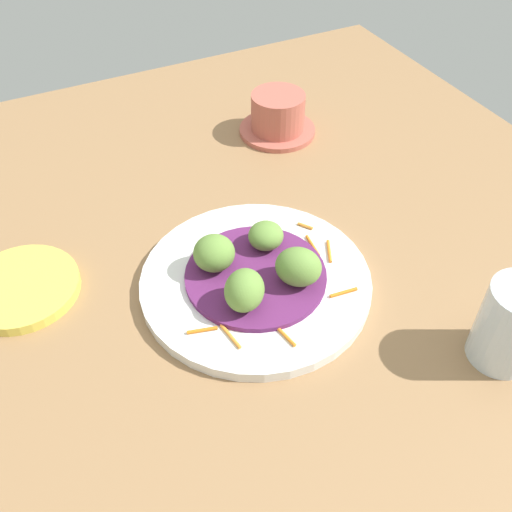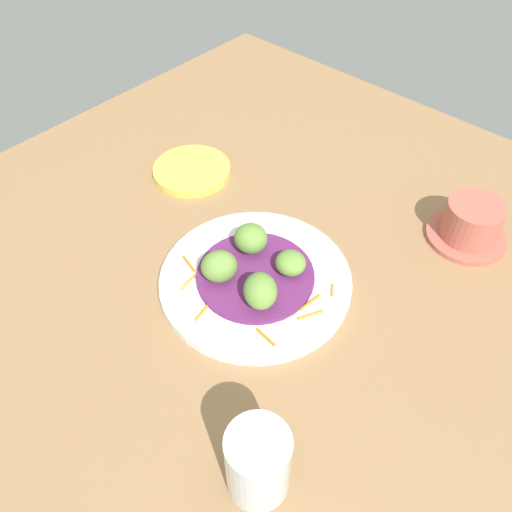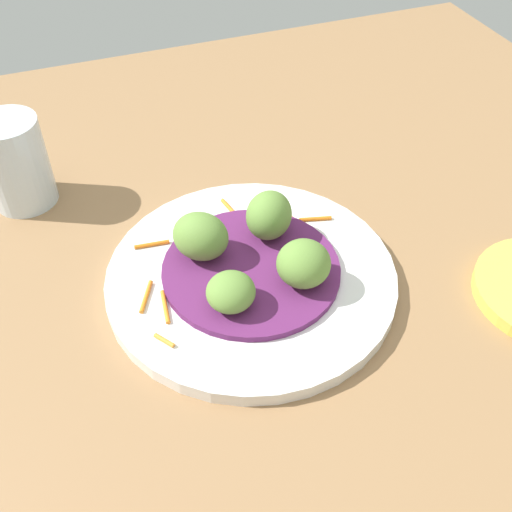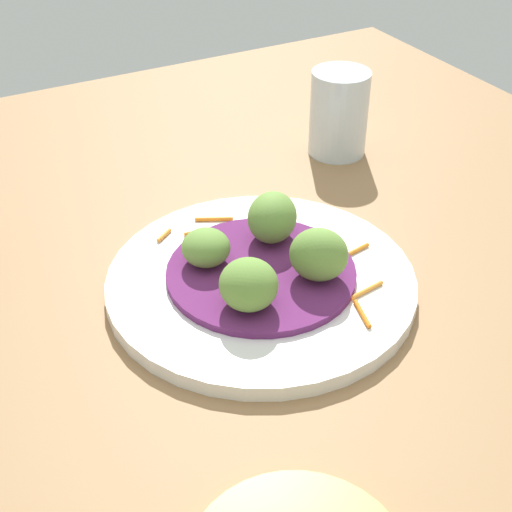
{
  "view_description": "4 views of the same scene",
  "coord_description": "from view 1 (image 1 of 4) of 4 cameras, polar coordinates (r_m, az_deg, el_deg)",
  "views": [
    {
      "loc": [
        19.77,
        45.97,
        52.82
      ],
      "look_at": [
        -1.96,
        2.02,
        5.03
      ],
      "focal_mm": 40.44,
      "sensor_mm": 36.0,
      "label": 1
    },
    {
      "loc": [
        -33.86,
        40.15,
        60.56
      ],
      "look_at": [
        -0.25,
        2.72,
        6.41
      ],
      "focal_mm": 37.15,
      "sensor_mm": 36.0,
      "label": 2
    },
    {
      "loc": [
        -14.81,
        -34.28,
        44.69
      ],
      "look_at": [
        -0.82,
        3.09,
        6.04
      ],
      "focal_mm": 43.0,
      "sensor_mm": 36.0,
      "label": 3
    },
    {
      "loc": [
        43.65,
        -20.95,
        42.25
      ],
      "look_at": [
        -0.94,
        3.18,
        5.83
      ],
      "focal_mm": 50.89,
      "sensor_mm": 36.0,
      "label": 4
    }
  ],
  "objects": [
    {
      "name": "cabbage_bed",
      "position": [
        0.68,
        -0.04,
        -1.92
      ],
      "size": [
        16.78,
        16.78,
        0.69
      ],
      "primitive_type": "cylinder",
      "color": "#60235B",
      "rests_on": "main_plate"
    },
    {
      "name": "carrot_garnish",
      "position": [
        0.67,
        3.3,
        -3.14
      ],
      "size": [
        21.49,
        17.17,
        0.4
      ],
      "color": "orange",
      "rests_on": "main_plate"
    },
    {
      "name": "terracotta_bowl",
      "position": [
        0.94,
        2.16,
        13.68
      ],
      "size": [
        12.22,
        12.22,
        6.67
      ],
      "color": "#B75B4C",
      "rests_on": "table_surface"
    },
    {
      "name": "main_plate",
      "position": [
        0.69,
        -0.04,
        -2.52
      ],
      "size": [
        27.45,
        27.45,
        1.42
      ],
      "primitive_type": "cylinder",
      "color": "white",
      "rests_on": "table_surface"
    },
    {
      "name": "guac_scoop_back",
      "position": [
        0.67,
        -4.17,
        0.29
      ],
      "size": [
        4.99,
        4.91,
        4.24
      ],
      "primitive_type": "ellipsoid",
      "rotation": [
        0.0,
        0.0,
        6.27
      ],
      "color": "olive",
      "rests_on": "cabbage_bed"
    },
    {
      "name": "guac_scoop_right",
      "position": [
        0.7,
        0.96,
        2.05
      ],
      "size": [
        5.58,
        5.55,
        3.22
      ],
      "primitive_type": "ellipsoid",
      "rotation": [
        0.0,
        0.0,
        0.36
      ],
      "color": "olive",
      "rests_on": "cabbage_bed"
    },
    {
      "name": "guac_scoop_center",
      "position": [
        0.65,
        4.21,
        -1.08
      ],
      "size": [
        6.97,
        6.91,
        4.61
      ],
      "primitive_type": "ellipsoid",
      "rotation": [
        0.0,
        0.0,
        5.55
      ],
      "color": "olive",
      "rests_on": "cabbage_bed"
    },
    {
      "name": "side_plate_small",
      "position": [
        0.74,
        -22.18,
        -2.93
      ],
      "size": [
        13.57,
        13.57,
        1.32
      ],
      "primitive_type": "cylinder",
      "color": "#E0CC4C",
      "rests_on": "table_surface"
    },
    {
      "name": "water_glass",
      "position": [
        0.64,
        23.91,
        -6.26
      ],
      "size": [
        6.75,
        6.75,
        9.89
      ],
      "primitive_type": "cylinder",
      "color": "silver",
      "rests_on": "table_surface"
    },
    {
      "name": "guac_scoop_left",
      "position": [
        0.63,
        -1.16,
        -3.41
      ],
      "size": [
        6.6,
        6.69,
        4.69
      ],
      "primitive_type": "ellipsoid",
      "rotation": [
        0.0,
        0.0,
        4.02
      ],
      "color": "olive",
      "rests_on": "cabbage_bed"
    },
    {
      "name": "table_surface",
      "position": [
        0.72,
        -2.11,
        -1.77
      ],
      "size": [
        110.0,
        110.0,
        2.0
      ],
      "primitive_type": "cube",
      "color": "#936D47",
      "rests_on": "ground"
    }
  ]
}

